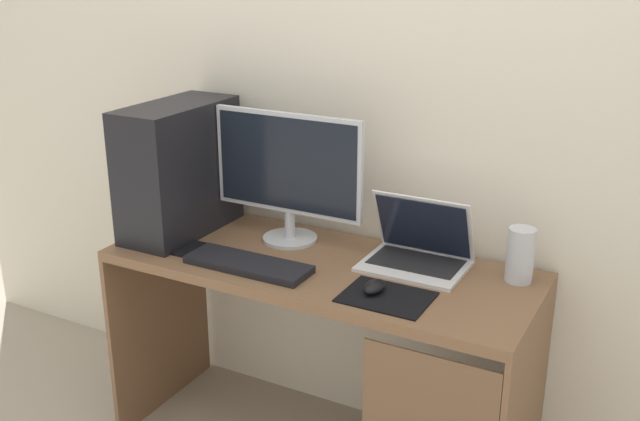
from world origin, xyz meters
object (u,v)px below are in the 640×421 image
object	(u,v)px
speaker	(520,255)
mouse_left	(374,287)
monitor	(288,173)
keyboard	(248,264)
laptop	(417,251)
cell_phone	(191,249)
pc_tower	(179,169)

from	to	relation	value
speaker	mouse_left	distance (m)	0.47
monitor	keyboard	xyz separation A→B (m)	(0.00, -0.26, -0.24)
laptop	cell_phone	size ratio (longest dim) A/B	2.53
pc_tower	speaker	bearing A→B (deg)	6.81
speaker	monitor	bearing A→B (deg)	-176.51
monitor	laptop	bearing A→B (deg)	1.91
pc_tower	keyboard	distance (m)	0.49
pc_tower	mouse_left	world-z (taller)	pc_tower
laptop	cell_phone	world-z (taller)	laptop
keyboard	mouse_left	world-z (taller)	mouse_left
laptop	keyboard	size ratio (longest dim) A/B	0.78
keyboard	mouse_left	size ratio (longest dim) A/B	4.38
pc_tower	keyboard	size ratio (longest dim) A/B	1.12
keyboard	mouse_left	distance (m)	0.44
monitor	pc_tower	bearing A→B (deg)	-166.63
laptop	speaker	world-z (taller)	laptop
laptop	mouse_left	size ratio (longest dim) A/B	3.42
speaker	keyboard	world-z (taller)	speaker
laptop	mouse_left	world-z (taller)	laptop
pc_tower	cell_phone	xyz separation A→B (m)	(0.15, -0.14, -0.23)
speaker	cell_phone	world-z (taller)	speaker
pc_tower	speaker	distance (m)	1.21
laptop	speaker	bearing A→B (deg)	5.80
pc_tower	cell_phone	bearing A→B (deg)	-44.37
monitor	keyboard	world-z (taller)	monitor
speaker	cell_phone	size ratio (longest dim) A/B	1.33
laptop	mouse_left	bearing A→B (deg)	-97.69
cell_phone	speaker	bearing A→B (deg)	15.21
pc_tower	mouse_left	bearing A→B (deg)	-10.24
pc_tower	keyboard	world-z (taller)	pc_tower
pc_tower	laptop	distance (m)	0.90
pc_tower	cell_phone	world-z (taller)	pc_tower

